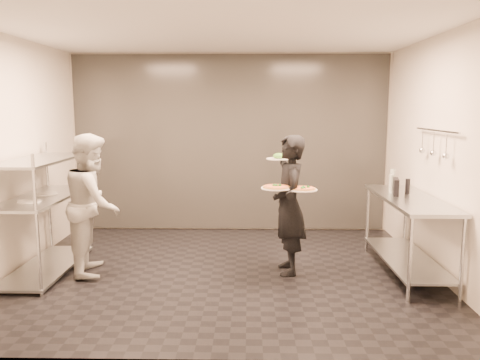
{
  "coord_description": "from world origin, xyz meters",
  "views": [
    {
      "loc": [
        0.3,
        -5.4,
        1.96
      ],
      "look_at": [
        0.19,
        0.13,
        1.1
      ],
      "focal_mm": 35.0,
      "sensor_mm": 36.0,
      "label": 1
    }
  ],
  "objects_px": {
    "pass_rack": "(43,209)",
    "bottle_dark": "(408,186)",
    "waiter": "(289,205)",
    "bottle_green": "(392,183)",
    "chef": "(93,204)",
    "pos_monitor": "(396,187)",
    "salad_plate": "(279,157)",
    "bottle_clear": "(393,178)",
    "pizza_plate_near": "(276,187)",
    "prep_counter": "(408,222)",
    "pizza_plate_far": "(303,189)"
  },
  "relations": [
    {
      "from": "pass_rack",
      "to": "bottle_dark",
      "type": "xyz_separation_m",
      "value": [
        4.37,
        0.21,
        0.25
      ]
    },
    {
      "from": "pass_rack",
      "to": "waiter",
      "type": "bearing_deg",
      "value": 0.08
    },
    {
      "from": "waiter",
      "to": "bottle_green",
      "type": "height_order",
      "value": "waiter"
    },
    {
      "from": "chef",
      "to": "pos_monitor",
      "type": "distance_m",
      "value": 3.62
    },
    {
      "from": "salad_plate",
      "to": "bottle_dark",
      "type": "bearing_deg",
      "value": -4.34
    },
    {
      "from": "salad_plate",
      "to": "bottle_dark",
      "type": "distance_m",
      "value": 1.6
    },
    {
      "from": "bottle_clear",
      "to": "chef",
      "type": "bearing_deg",
      "value": -168.0
    },
    {
      "from": "pizza_plate_near",
      "to": "pos_monitor",
      "type": "relative_size",
      "value": 1.24
    },
    {
      "from": "prep_counter",
      "to": "pos_monitor",
      "type": "xyz_separation_m",
      "value": [
        -0.12,
        0.15,
        0.39
      ]
    },
    {
      "from": "pizza_plate_far",
      "to": "pizza_plate_near",
      "type": "bearing_deg",
      "value": 176.07
    },
    {
      "from": "pass_rack",
      "to": "chef",
      "type": "distance_m",
      "value": 0.6
    },
    {
      "from": "chef",
      "to": "bottle_green",
      "type": "relative_size",
      "value": 7.56
    },
    {
      "from": "salad_plate",
      "to": "chef",
      "type": "bearing_deg",
      "value": -171.51
    },
    {
      "from": "prep_counter",
      "to": "chef",
      "type": "relative_size",
      "value": 1.08
    },
    {
      "from": "pass_rack",
      "to": "waiter",
      "type": "height_order",
      "value": "waiter"
    },
    {
      "from": "chef",
      "to": "salad_plate",
      "type": "height_order",
      "value": "chef"
    },
    {
      "from": "pizza_plate_near",
      "to": "bottle_dark",
      "type": "relative_size",
      "value": 1.83
    },
    {
      "from": "prep_counter",
      "to": "bottle_clear",
      "type": "relative_size",
      "value": 7.86
    },
    {
      "from": "pass_rack",
      "to": "prep_counter",
      "type": "distance_m",
      "value": 4.33
    },
    {
      "from": "prep_counter",
      "to": "waiter",
      "type": "height_order",
      "value": "waiter"
    },
    {
      "from": "pass_rack",
      "to": "chef",
      "type": "relative_size",
      "value": 0.96
    },
    {
      "from": "pizza_plate_far",
      "to": "pos_monitor",
      "type": "relative_size",
      "value": 1.15
    },
    {
      "from": "pass_rack",
      "to": "prep_counter",
      "type": "height_order",
      "value": "pass_rack"
    },
    {
      "from": "pass_rack",
      "to": "waiter",
      "type": "distance_m",
      "value": 2.92
    },
    {
      "from": "chef",
      "to": "bottle_clear",
      "type": "distance_m",
      "value": 3.86
    },
    {
      "from": "chef",
      "to": "pizza_plate_near",
      "type": "distance_m",
      "value": 2.18
    },
    {
      "from": "pizza_plate_near",
      "to": "waiter",
      "type": "bearing_deg",
      "value": 48.21
    },
    {
      "from": "pass_rack",
      "to": "bottle_clear",
      "type": "relative_size",
      "value": 6.99
    },
    {
      "from": "prep_counter",
      "to": "pos_monitor",
      "type": "bearing_deg",
      "value": 128.85
    },
    {
      "from": "pass_rack",
      "to": "bottle_dark",
      "type": "height_order",
      "value": "pass_rack"
    },
    {
      "from": "waiter",
      "to": "pos_monitor",
      "type": "bearing_deg",
      "value": 91.57
    },
    {
      "from": "bottle_clear",
      "to": "bottle_dark",
      "type": "height_order",
      "value": "bottle_clear"
    },
    {
      "from": "bottle_dark",
      "to": "bottle_clear",
      "type": "bearing_deg",
      "value": 90.44
    },
    {
      "from": "pos_monitor",
      "to": "pass_rack",
      "type": "bearing_deg",
      "value": -164.4
    },
    {
      "from": "waiter",
      "to": "bottle_green",
      "type": "relative_size",
      "value": 7.5
    },
    {
      "from": "bottle_green",
      "to": "bottle_dark",
      "type": "distance_m",
      "value": 0.2
    },
    {
      "from": "salad_plate",
      "to": "bottle_green",
      "type": "distance_m",
      "value": 1.44
    },
    {
      "from": "pass_rack",
      "to": "pos_monitor",
      "type": "height_order",
      "value": "pass_rack"
    },
    {
      "from": "pizza_plate_near",
      "to": "bottle_dark",
      "type": "distance_m",
      "value": 1.66
    },
    {
      "from": "chef",
      "to": "bottle_dark",
      "type": "bearing_deg",
      "value": -97.55
    },
    {
      "from": "bottle_clear",
      "to": "bottle_dark",
      "type": "distance_m",
      "value": 0.59
    },
    {
      "from": "bottle_clear",
      "to": "bottle_dark",
      "type": "relative_size",
      "value": 1.22
    },
    {
      "from": "prep_counter",
      "to": "bottle_dark",
      "type": "relative_size",
      "value": 9.57
    },
    {
      "from": "waiter",
      "to": "pos_monitor",
      "type": "height_order",
      "value": "waiter"
    },
    {
      "from": "chef",
      "to": "prep_counter",
      "type": "bearing_deg",
      "value": -100.77
    },
    {
      "from": "pass_rack",
      "to": "chef",
      "type": "bearing_deg",
      "value": 0.18
    },
    {
      "from": "waiter",
      "to": "pizza_plate_far",
      "type": "height_order",
      "value": "waiter"
    },
    {
      "from": "bottle_green",
      "to": "bottle_clear",
      "type": "distance_m",
      "value": 0.49
    },
    {
      "from": "salad_plate",
      "to": "pos_monitor",
      "type": "distance_m",
      "value": 1.44
    },
    {
      "from": "chef",
      "to": "pizza_plate_far",
      "type": "height_order",
      "value": "chef"
    }
  ]
}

